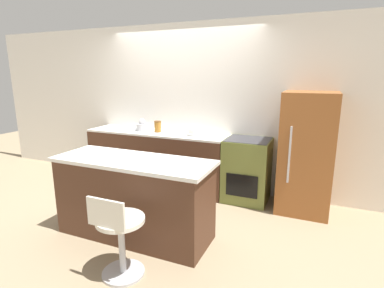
{
  "coord_description": "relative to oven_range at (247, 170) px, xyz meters",
  "views": [
    {
      "loc": [
        2.05,
        -3.82,
        1.82
      ],
      "look_at": [
        0.59,
        -0.44,
        0.96
      ],
      "focal_mm": 28.0,
      "sensor_mm": 36.0,
      "label": 1
    }
  ],
  "objects": [
    {
      "name": "ground_plane",
      "position": [
        -1.15,
        -0.31,
        -0.46
      ],
      "size": [
        14.0,
        14.0,
        0.0
      ],
      "primitive_type": "plane",
      "color": "#998466"
    },
    {
      "name": "wall_back",
      "position": [
        -1.15,
        0.32,
        0.84
      ],
      "size": [
        8.0,
        0.06,
        2.6
      ],
      "color": "white",
      "rests_on": "ground_plane"
    },
    {
      "name": "back_counter",
      "position": [
        -1.5,
        0.0,
        -0.0
      ],
      "size": [
        2.35,
        0.58,
        0.92
      ],
      "color": "#4C2D1E",
      "rests_on": "ground_plane"
    },
    {
      "name": "kitchen_island",
      "position": [
        -0.94,
        -1.49,
        -0.0
      ],
      "size": [
        1.81,
        0.67,
        0.91
      ],
      "color": "#4C2D1E",
      "rests_on": "ground_plane"
    },
    {
      "name": "oven_range",
      "position": [
        0.0,
        0.0,
        0.0
      ],
      "size": [
        0.63,
        0.59,
        0.92
      ],
      "color": "olive",
      "rests_on": "ground_plane"
    },
    {
      "name": "refrigerator",
      "position": [
        0.79,
        -0.03,
        0.34
      ],
      "size": [
        0.67,
        0.67,
        1.6
      ],
      "color": "#995628",
      "rests_on": "ground_plane"
    },
    {
      "name": "stool_chair",
      "position": [
        -0.66,
        -2.16,
        -0.05
      ],
      "size": [
        0.44,
        0.44,
        0.82
      ],
      "color": "#B7B7BC",
      "rests_on": "ground_plane"
    },
    {
      "name": "kettle",
      "position": [
        -1.76,
        -0.01,
        0.54
      ],
      "size": [
        0.19,
        0.19,
        0.19
      ],
      "color": "silver",
      "rests_on": "back_counter"
    },
    {
      "name": "mixing_bowl",
      "position": [
        -0.83,
        -0.01,
        0.51
      ],
      "size": [
        0.21,
        0.21,
        0.09
      ],
      "color": "white",
      "rests_on": "back_counter"
    },
    {
      "name": "canister_jar",
      "position": [
        -1.46,
        -0.01,
        0.55
      ],
      "size": [
        0.11,
        0.11,
        0.17
      ],
      "color": "#9E6623",
      "rests_on": "back_counter"
    }
  ]
}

